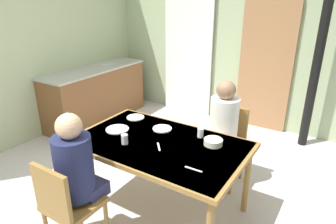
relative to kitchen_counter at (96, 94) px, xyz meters
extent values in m
plane|color=#BAB3B4|center=(1.74, -1.41, -0.45)|extent=(7.00, 7.00, 0.00)
cube|color=#9FB086|center=(1.74, 1.28, 1.00)|extent=(4.34, 0.10, 2.90)
cube|color=#A2AF87|center=(-0.33, -0.74, 1.00)|extent=(0.10, 4.04, 2.90)
cube|color=#9C6D46|center=(2.43, 1.20, 0.55)|extent=(0.80, 0.05, 2.00)
cylinder|color=black|center=(3.15, 0.93, 1.00)|extent=(0.12, 0.12, 2.90)
cube|color=white|center=(1.10, 1.18, 0.77)|extent=(0.90, 0.03, 2.44)
cube|color=brown|center=(0.00, 0.00, -0.02)|extent=(0.60, 1.82, 0.87)
cube|color=#9E9E99|center=(0.00, 0.00, 0.43)|extent=(0.61, 1.86, 0.03)
cylinder|color=#B7B7BC|center=(0.00, 0.27, 0.45)|extent=(0.21, 0.21, 0.01)
cube|color=olive|center=(2.19, -1.33, 0.28)|extent=(1.59, 0.99, 0.04)
cube|color=beige|center=(2.19, -1.33, 0.30)|extent=(1.53, 0.95, 0.00)
cylinder|color=olive|center=(1.46, -1.76, -0.09)|extent=(0.06, 0.06, 0.71)
cylinder|color=olive|center=(1.46, -0.91, -0.09)|extent=(0.06, 0.06, 0.71)
cylinder|color=olive|center=(2.91, -0.91, -0.09)|extent=(0.06, 0.06, 0.71)
cube|color=olive|center=(1.87, -2.11, 0.00)|extent=(0.40, 0.40, 0.04)
cube|color=olive|center=(1.87, -2.29, 0.21)|extent=(0.38, 0.04, 0.42)
cylinder|color=olive|center=(1.70, -1.94, -0.25)|extent=(0.04, 0.04, 0.41)
cylinder|color=olive|center=(2.04, -1.94, -0.25)|extent=(0.04, 0.04, 0.41)
cube|color=olive|center=(2.52, -0.56, 0.00)|extent=(0.40, 0.40, 0.04)
cube|color=olive|center=(2.52, -0.38, 0.21)|extent=(0.38, 0.04, 0.42)
cylinder|color=olive|center=(2.69, -0.73, -0.25)|extent=(0.04, 0.04, 0.41)
cylinder|color=olive|center=(2.35, -0.73, -0.25)|extent=(0.04, 0.04, 0.41)
cylinder|color=olive|center=(2.69, -0.39, -0.25)|extent=(0.04, 0.04, 0.41)
cylinder|color=olive|center=(2.35, -0.39, -0.25)|extent=(0.04, 0.04, 0.41)
cube|color=#26294F|center=(1.87, -1.95, 0.06)|extent=(0.30, 0.22, 0.12)
cylinder|color=#1E2347|center=(1.87, -2.06, 0.32)|extent=(0.30, 0.30, 0.52)
sphere|color=tan|center=(1.87, -2.06, 0.67)|extent=(0.20, 0.20, 0.20)
cube|color=silver|center=(2.52, -0.72, 0.06)|extent=(0.30, 0.22, 0.12)
cylinder|color=silver|center=(2.52, -0.61, 0.32)|extent=(0.30, 0.30, 0.52)
sphere|color=#846047|center=(2.52, -0.61, 0.67)|extent=(0.20, 0.20, 0.20)
cylinder|color=#348670|center=(1.48, -1.76, 0.44)|extent=(0.07, 0.07, 0.27)
cone|color=teal|center=(1.48, -1.76, 0.59)|extent=(0.05, 0.05, 0.04)
cylinder|color=silver|center=(2.62, -1.11, 0.33)|extent=(0.17, 0.17, 0.05)
cylinder|color=white|center=(1.64, -1.00, 0.31)|extent=(0.19, 0.19, 0.01)
cylinder|color=white|center=(2.05, -1.08, 0.31)|extent=(0.19, 0.19, 0.01)
cylinder|color=white|center=(1.68, -1.34, 0.31)|extent=(0.23, 0.23, 0.01)
cylinder|color=silver|center=(2.46, -1.03, 0.35)|extent=(0.06, 0.06, 0.09)
cylinder|color=silver|center=(1.94, -1.52, 0.35)|extent=(0.06, 0.06, 0.09)
cube|color=silver|center=(2.66, -1.57, 0.30)|extent=(0.15, 0.02, 0.00)
cube|color=silver|center=(2.23, -1.41, 0.30)|extent=(0.11, 0.12, 0.00)
camera|label=1|loc=(3.56, -3.34, 1.58)|focal=31.76mm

